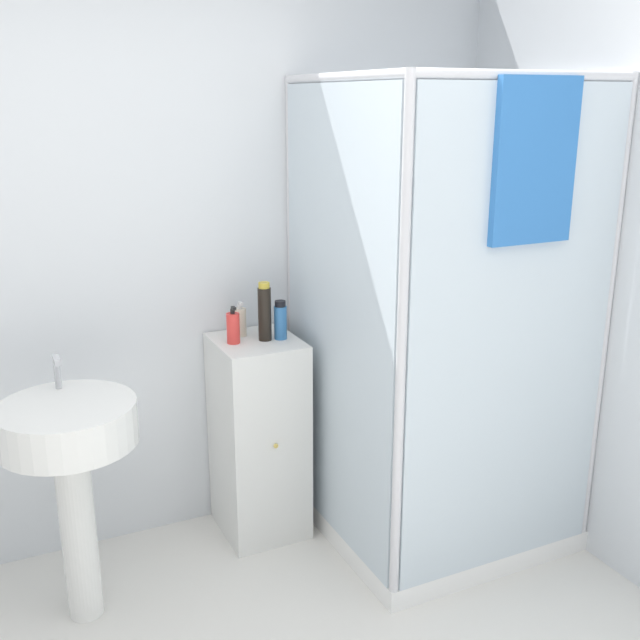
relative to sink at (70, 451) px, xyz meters
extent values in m
cube|color=silver|center=(0.36, 0.50, 0.57)|extent=(6.40, 0.06, 2.50)
cube|color=white|center=(1.54, -0.02, -0.64)|extent=(0.98, 0.98, 0.09)
cylinder|color=silver|center=(2.02, 0.46, 0.31)|extent=(0.04, 0.04, 1.98)
cylinder|color=silver|center=(1.07, 0.46, 0.31)|extent=(0.04, 0.04, 1.98)
cylinder|color=silver|center=(2.02, -0.49, 0.31)|extent=(0.04, 0.04, 1.98)
cylinder|color=silver|center=(1.07, -0.49, 0.31)|extent=(0.04, 0.04, 1.98)
cylinder|color=silver|center=(1.54, -0.49, 1.29)|extent=(0.95, 0.04, 0.04)
cylinder|color=silver|center=(1.54, 0.46, 1.29)|extent=(0.95, 0.04, 0.04)
cylinder|color=silver|center=(1.07, -0.02, 1.29)|extent=(0.04, 0.95, 0.04)
cylinder|color=silver|center=(2.02, -0.02, 1.29)|extent=(0.04, 0.95, 0.04)
cube|color=silver|center=(1.54, -0.51, 0.34)|extent=(0.91, 0.01, 1.86)
cube|color=silver|center=(1.05, -0.02, 0.34)|extent=(0.01, 0.91, 1.86)
cylinder|color=#B7BABF|center=(1.79, 0.39, 0.15)|extent=(0.02, 0.02, 1.49)
cylinder|color=#B7BABF|center=(1.79, 0.34, 0.92)|extent=(0.07, 0.07, 0.04)
cube|color=#2D6BB7|center=(1.56, -0.53, 1.00)|extent=(0.34, 0.03, 0.57)
cube|color=silver|center=(0.82, 0.27, -0.23)|extent=(0.35, 0.39, 0.90)
sphere|color=gold|center=(0.82, 0.07, -0.18)|extent=(0.02, 0.02, 0.02)
cylinder|color=white|center=(0.00, 0.00, -0.32)|extent=(0.13, 0.13, 0.71)
cylinder|color=white|center=(0.00, 0.00, 0.11)|extent=(0.49, 0.49, 0.15)
cylinder|color=#B7BABF|center=(0.00, 0.17, 0.25)|extent=(0.02, 0.02, 0.13)
cube|color=#B7BABF|center=(0.00, 0.14, 0.30)|extent=(0.02, 0.07, 0.02)
cylinder|color=red|center=(0.72, 0.28, 0.29)|extent=(0.06, 0.06, 0.13)
cylinder|color=black|center=(0.72, 0.28, 0.36)|extent=(0.02, 0.02, 0.02)
cube|color=black|center=(0.72, 0.26, 0.38)|extent=(0.01, 0.03, 0.01)
cylinder|color=black|center=(0.86, 0.26, 0.34)|extent=(0.06, 0.06, 0.23)
cylinder|color=gold|center=(0.86, 0.26, 0.46)|extent=(0.05, 0.05, 0.02)
cylinder|color=#2D66A3|center=(0.92, 0.25, 0.29)|extent=(0.05, 0.05, 0.14)
cylinder|color=black|center=(0.92, 0.25, 0.38)|extent=(0.05, 0.05, 0.02)
cylinder|color=beige|center=(0.78, 0.36, 0.28)|extent=(0.06, 0.06, 0.12)
cylinder|color=silver|center=(0.78, 0.36, 0.35)|extent=(0.02, 0.02, 0.02)
cube|color=silver|center=(0.78, 0.35, 0.37)|extent=(0.01, 0.03, 0.01)
camera|label=1|loc=(-0.24, -2.58, 1.21)|focal=42.00mm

